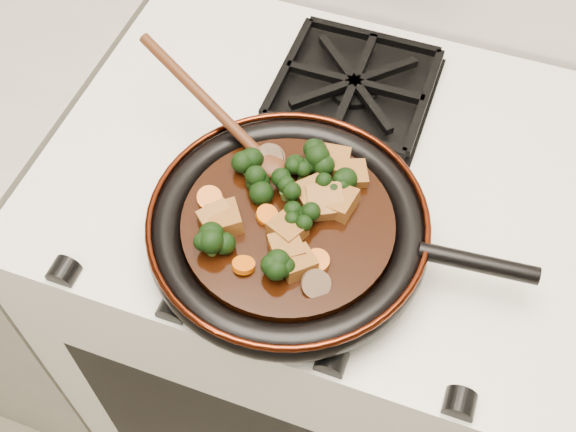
% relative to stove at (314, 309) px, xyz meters
% --- Properties ---
extents(stove, '(0.76, 0.60, 0.90)m').
position_rel_stove_xyz_m(stove, '(0.00, 0.00, 0.00)').
color(stove, silver).
rests_on(stove, ground).
extents(burner_grate_front, '(0.23, 0.23, 0.03)m').
position_rel_stove_xyz_m(burner_grate_front, '(0.00, -0.14, 0.46)').
color(burner_grate_front, black).
rests_on(burner_grate_front, stove).
extents(burner_grate_back, '(0.23, 0.23, 0.03)m').
position_rel_stove_xyz_m(burner_grate_back, '(0.00, 0.14, 0.46)').
color(burner_grate_back, black).
rests_on(burner_grate_back, stove).
extents(skillet, '(0.48, 0.35, 0.05)m').
position_rel_stove_xyz_m(skillet, '(0.00, -0.15, 0.49)').
color(skillet, black).
rests_on(skillet, burner_grate_front).
extents(braising_sauce, '(0.26, 0.26, 0.02)m').
position_rel_stove_xyz_m(braising_sauce, '(-0.00, -0.15, 0.50)').
color(braising_sauce, black).
rests_on(braising_sauce, skillet).
extents(tofu_cube_0, '(0.06, 0.06, 0.03)m').
position_rel_stove_xyz_m(tofu_cube_0, '(-0.07, -0.18, 0.52)').
color(tofu_cube_0, brown).
rests_on(tofu_cube_0, braising_sauce).
extents(tofu_cube_1, '(0.05, 0.05, 0.02)m').
position_rel_stove_xyz_m(tofu_cube_1, '(0.01, -0.10, 0.52)').
color(tofu_cube_1, brown).
rests_on(tofu_cube_1, braising_sauce).
extents(tofu_cube_2, '(0.04, 0.05, 0.03)m').
position_rel_stove_xyz_m(tofu_cube_2, '(0.05, -0.11, 0.52)').
color(tofu_cube_2, brown).
rests_on(tofu_cube_2, braising_sauce).
extents(tofu_cube_3, '(0.06, 0.06, 0.03)m').
position_rel_stove_xyz_m(tofu_cube_3, '(0.04, -0.11, 0.52)').
color(tofu_cube_3, brown).
rests_on(tofu_cube_3, braising_sauce).
extents(tofu_cube_4, '(0.05, 0.06, 0.03)m').
position_rel_stove_xyz_m(tofu_cube_4, '(-0.08, -0.18, 0.52)').
color(tofu_cube_4, brown).
rests_on(tofu_cube_4, braising_sauce).
extents(tofu_cube_5, '(0.04, 0.05, 0.02)m').
position_rel_stove_xyz_m(tofu_cube_5, '(0.02, -0.05, 0.52)').
color(tofu_cube_5, brown).
rests_on(tofu_cube_5, braising_sauce).
extents(tofu_cube_6, '(0.05, 0.05, 0.03)m').
position_rel_stove_xyz_m(tofu_cube_6, '(0.03, -0.20, 0.52)').
color(tofu_cube_6, brown).
rests_on(tofu_cube_6, braising_sauce).
extents(tofu_cube_7, '(0.05, 0.05, 0.03)m').
position_rel_stove_xyz_m(tofu_cube_7, '(0.05, -0.06, 0.52)').
color(tofu_cube_7, brown).
rests_on(tofu_cube_7, braising_sauce).
extents(tofu_cube_8, '(0.05, 0.05, 0.02)m').
position_rel_stove_xyz_m(tofu_cube_8, '(0.01, -0.19, 0.52)').
color(tofu_cube_8, brown).
rests_on(tofu_cube_8, braising_sauce).
extents(tofu_cube_9, '(0.05, 0.05, 0.03)m').
position_rel_stove_xyz_m(tofu_cube_9, '(0.00, -0.16, 0.52)').
color(tofu_cube_9, brown).
rests_on(tofu_cube_9, braising_sauce).
extents(broccoli_floret_0, '(0.07, 0.07, 0.07)m').
position_rel_stove_xyz_m(broccoli_floret_0, '(-0.00, -0.08, 0.52)').
color(broccoli_floret_0, black).
rests_on(broccoli_floret_0, braising_sauce).
extents(broccoli_floret_1, '(0.08, 0.08, 0.07)m').
position_rel_stove_xyz_m(broccoli_floret_1, '(0.01, -0.06, 0.52)').
color(broccoli_floret_1, black).
rests_on(broccoli_floret_1, braising_sauce).
extents(broccoli_floret_2, '(0.08, 0.08, 0.07)m').
position_rel_stove_xyz_m(broccoli_floret_2, '(-0.01, -0.12, 0.52)').
color(broccoli_floret_2, black).
rests_on(broccoli_floret_2, braising_sauce).
extents(broccoli_floret_3, '(0.09, 0.09, 0.06)m').
position_rel_stove_xyz_m(broccoli_floret_3, '(0.04, -0.08, 0.52)').
color(broccoli_floret_3, black).
rests_on(broccoli_floret_3, braising_sauce).
extents(broccoli_floret_4, '(0.08, 0.08, 0.07)m').
position_rel_stove_xyz_m(broccoli_floret_4, '(0.01, -0.21, 0.52)').
color(broccoli_floret_4, black).
rests_on(broccoli_floret_4, braising_sauce).
extents(broccoli_floret_5, '(0.07, 0.07, 0.08)m').
position_rel_stove_xyz_m(broccoli_floret_5, '(-0.07, -0.22, 0.52)').
color(broccoli_floret_5, black).
rests_on(broccoli_floret_5, braising_sauce).
extents(broccoli_floret_6, '(0.07, 0.08, 0.06)m').
position_rel_stove_xyz_m(broccoli_floret_6, '(-0.05, -0.12, 0.52)').
color(broccoli_floret_6, black).
rests_on(broccoli_floret_6, braising_sauce).
extents(broccoli_floret_7, '(0.05, 0.05, 0.05)m').
position_rel_stove_xyz_m(broccoli_floret_7, '(0.01, -0.15, 0.52)').
color(broccoli_floret_7, black).
rests_on(broccoli_floret_7, braising_sauce).
extents(broccoli_floret_8, '(0.07, 0.07, 0.06)m').
position_rel_stove_xyz_m(broccoli_floret_8, '(-0.08, -0.09, 0.52)').
color(broccoli_floret_8, black).
rests_on(broccoli_floret_8, braising_sauce).
extents(carrot_coin_0, '(0.03, 0.03, 0.02)m').
position_rel_stove_xyz_m(carrot_coin_0, '(-0.10, -0.15, 0.51)').
color(carrot_coin_0, '#CB5205').
rests_on(carrot_coin_0, braising_sauce).
extents(carrot_coin_1, '(0.03, 0.03, 0.01)m').
position_rel_stove_xyz_m(carrot_coin_1, '(-0.03, -0.23, 0.51)').
color(carrot_coin_1, '#CB5205').
rests_on(carrot_coin_1, braising_sauce).
extents(carrot_coin_2, '(0.03, 0.03, 0.01)m').
position_rel_stove_xyz_m(carrot_coin_2, '(0.05, -0.19, 0.51)').
color(carrot_coin_2, '#CB5205').
rests_on(carrot_coin_2, braising_sauce).
extents(carrot_coin_3, '(0.03, 0.03, 0.02)m').
position_rel_stove_xyz_m(carrot_coin_3, '(-0.03, -0.15, 0.51)').
color(carrot_coin_3, '#CB5205').
rests_on(carrot_coin_3, braising_sauce).
extents(mushroom_slice_0, '(0.05, 0.05, 0.03)m').
position_rel_stove_xyz_m(mushroom_slice_0, '(-0.05, -0.07, 0.52)').
color(mushroom_slice_0, brown).
rests_on(mushroom_slice_0, braising_sauce).
extents(mushroom_slice_1, '(0.04, 0.04, 0.03)m').
position_rel_stove_xyz_m(mushroom_slice_1, '(-0.06, -0.07, 0.52)').
color(mushroom_slice_1, brown).
rests_on(mushroom_slice_1, braising_sauce).
extents(mushroom_slice_2, '(0.05, 0.05, 0.03)m').
position_rel_stove_xyz_m(mushroom_slice_2, '(0.06, -0.22, 0.52)').
color(mushroom_slice_2, brown).
rests_on(mushroom_slice_2, braising_sauce).
extents(wooden_spoon, '(0.15, 0.09, 0.24)m').
position_rel_stove_xyz_m(wooden_spoon, '(-0.11, -0.05, 0.53)').
color(wooden_spoon, '#45200E').
rests_on(wooden_spoon, braising_sauce).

